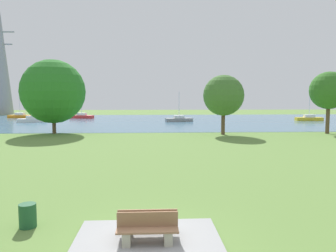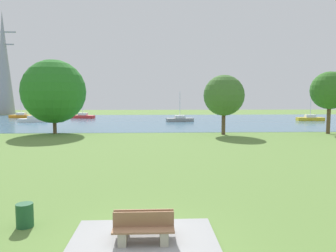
{
  "view_description": "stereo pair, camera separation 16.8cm",
  "coord_description": "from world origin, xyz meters",
  "px_view_note": "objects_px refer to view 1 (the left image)",
  "views": [
    {
      "loc": [
        0.14,
        -9.36,
        4.35
      ],
      "look_at": [
        1.66,
        20.97,
        1.64
      ],
      "focal_mm": 34.62,
      "sensor_mm": 36.0,
      "label": 1
    },
    {
      "loc": [
        0.31,
        -9.37,
        4.35
      ],
      "look_at": [
        1.66,
        20.97,
        1.64
      ],
      "focal_mm": 34.62,
      "sensor_mm": 36.0,
      "label": 2
    }
  ],
  "objects_px": {
    "sailboat_red": "(82,116)",
    "bench_facing_water": "(148,224)",
    "tree_west_near": "(53,92)",
    "electricity_pylon": "(2,63)",
    "sailboat_orange": "(20,116)",
    "sailboat_white": "(32,120)",
    "tree_east_near": "(329,91)",
    "sailboat_gray": "(179,119)",
    "sailboat_yellow": "(309,118)",
    "bench_facing_inland": "(147,231)",
    "tree_mid_shore": "(223,95)",
    "litter_bin": "(28,216)"
  },
  "relations": [
    {
      "from": "sailboat_orange",
      "to": "tree_mid_shore",
      "type": "relative_size",
      "value": 0.88
    },
    {
      "from": "bench_facing_water",
      "to": "sailboat_red",
      "type": "distance_m",
      "value": 59.34
    },
    {
      "from": "sailboat_orange",
      "to": "tree_west_near",
      "type": "distance_m",
      "value": 33.81
    },
    {
      "from": "tree_west_near",
      "to": "electricity_pylon",
      "type": "xyz_separation_m",
      "value": [
        -25.42,
        44.24,
        7.76
      ]
    },
    {
      "from": "sailboat_red",
      "to": "tree_west_near",
      "type": "bearing_deg",
      "value": -84.54
    },
    {
      "from": "sailboat_white",
      "to": "tree_east_near",
      "type": "distance_m",
      "value": 46.44
    },
    {
      "from": "tree_mid_shore",
      "to": "tree_east_near",
      "type": "relative_size",
      "value": 0.94
    },
    {
      "from": "bench_facing_inland",
      "to": "tree_mid_shore",
      "type": "xyz_separation_m",
      "value": [
        8.43,
        28.09,
        4.07
      ]
    },
    {
      "from": "bench_facing_water",
      "to": "litter_bin",
      "type": "bearing_deg",
      "value": 164.63
    },
    {
      "from": "sailboat_white",
      "to": "sailboat_yellow",
      "type": "bearing_deg",
      "value": 1.26
    },
    {
      "from": "bench_facing_inland",
      "to": "sailboat_red",
      "type": "bearing_deg",
      "value": 103.78
    },
    {
      "from": "sailboat_red",
      "to": "electricity_pylon",
      "type": "distance_m",
      "value": 30.58
    },
    {
      "from": "tree_west_near",
      "to": "electricity_pylon",
      "type": "height_order",
      "value": "electricity_pylon"
    },
    {
      "from": "bench_facing_water",
      "to": "sailboat_yellow",
      "type": "height_order",
      "value": "sailboat_yellow"
    },
    {
      "from": "tree_west_near",
      "to": "tree_mid_shore",
      "type": "distance_m",
      "value": 20.13
    },
    {
      "from": "bench_facing_inland",
      "to": "litter_bin",
      "type": "relative_size",
      "value": 2.25
    },
    {
      "from": "sailboat_yellow",
      "to": "sailboat_white",
      "type": "bearing_deg",
      "value": -178.74
    },
    {
      "from": "bench_facing_water",
      "to": "sailboat_white",
      "type": "height_order",
      "value": "sailboat_white"
    },
    {
      "from": "bench_facing_water",
      "to": "sailboat_red",
      "type": "height_order",
      "value": "sailboat_red"
    },
    {
      "from": "tree_west_near",
      "to": "tree_mid_shore",
      "type": "height_order",
      "value": "tree_west_near"
    },
    {
      "from": "sailboat_red",
      "to": "tree_east_near",
      "type": "height_order",
      "value": "tree_east_near"
    },
    {
      "from": "sailboat_red",
      "to": "tree_west_near",
      "type": "xyz_separation_m",
      "value": [
        2.67,
        -27.93,
        4.55
      ]
    },
    {
      "from": "sailboat_orange",
      "to": "electricity_pylon",
      "type": "relative_size",
      "value": 0.24
    },
    {
      "from": "sailboat_red",
      "to": "tree_mid_shore",
      "type": "distance_m",
      "value": 37.87
    },
    {
      "from": "sailboat_gray",
      "to": "sailboat_orange",
      "type": "bearing_deg",
      "value": 160.36
    },
    {
      "from": "bench_facing_water",
      "to": "sailboat_orange",
      "type": "relative_size",
      "value": 0.3
    },
    {
      "from": "bench_facing_water",
      "to": "litter_bin",
      "type": "relative_size",
      "value": 2.25
    },
    {
      "from": "electricity_pylon",
      "to": "sailboat_white",
      "type": "bearing_deg",
      "value": -58.16
    },
    {
      "from": "bench_facing_inland",
      "to": "sailboat_gray",
      "type": "relative_size",
      "value": 0.34
    },
    {
      "from": "bench_facing_water",
      "to": "tree_east_near",
      "type": "distance_m",
      "value": 35.28
    },
    {
      "from": "sailboat_red",
      "to": "bench_facing_water",
      "type": "bearing_deg",
      "value": -76.1
    },
    {
      "from": "sailboat_orange",
      "to": "sailboat_red",
      "type": "bearing_deg",
      "value": -7.06
    },
    {
      "from": "sailboat_orange",
      "to": "tree_west_near",
      "type": "bearing_deg",
      "value": -61.92
    },
    {
      "from": "sailboat_gray",
      "to": "sailboat_white",
      "type": "relative_size",
      "value": 0.71
    },
    {
      "from": "litter_bin",
      "to": "sailboat_white",
      "type": "distance_m",
      "value": 49.38
    },
    {
      "from": "sailboat_yellow",
      "to": "tree_west_near",
      "type": "xyz_separation_m",
      "value": [
        -40.78,
        -19.03,
        4.56
      ]
    },
    {
      "from": "sailboat_red",
      "to": "sailboat_gray",
      "type": "bearing_deg",
      "value": -27.27
    },
    {
      "from": "sailboat_yellow",
      "to": "tree_mid_shore",
      "type": "distance_m",
      "value": 29.92
    },
    {
      "from": "bench_facing_water",
      "to": "sailboat_gray",
      "type": "xyz_separation_m",
      "value": [
        4.98,
        47.69,
        -0.02
      ]
    },
    {
      "from": "tree_west_near",
      "to": "tree_mid_shore",
      "type": "relative_size",
      "value": 1.27
    },
    {
      "from": "bench_facing_water",
      "to": "sailboat_orange",
      "type": "xyz_separation_m",
      "value": [
        -27.35,
        59.22,
        -0.02
      ]
    },
    {
      "from": "bench_facing_inland",
      "to": "electricity_pylon",
      "type": "xyz_separation_m",
      "value": [
        -37.0,
        74.45,
        12.3
      ]
    },
    {
      "from": "sailboat_white",
      "to": "tree_mid_shore",
      "type": "bearing_deg",
      "value": -34.56
    },
    {
      "from": "bench_facing_water",
      "to": "tree_east_near",
      "type": "height_order",
      "value": "tree_east_near"
    },
    {
      "from": "sailboat_orange",
      "to": "bench_facing_inland",
      "type": "bearing_deg",
      "value": -65.41
    },
    {
      "from": "bench_facing_water",
      "to": "tree_east_near",
      "type": "xyz_separation_m",
      "value": [
        21.12,
        27.88,
        4.65
      ]
    },
    {
      "from": "sailboat_white",
      "to": "tree_west_near",
      "type": "distance_m",
      "value": 20.61
    },
    {
      "from": "bench_facing_inland",
      "to": "electricity_pylon",
      "type": "height_order",
      "value": "electricity_pylon"
    },
    {
      "from": "sailboat_orange",
      "to": "tree_east_near",
      "type": "height_order",
      "value": "tree_east_near"
    },
    {
      "from": "sailboat_orange",
      "to": "tree_mid_shore",
      "type": "xyz_separation_m",
      "value": [
        35.78,
        -31.67,
        4.09
      ]
    }
  ]
}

